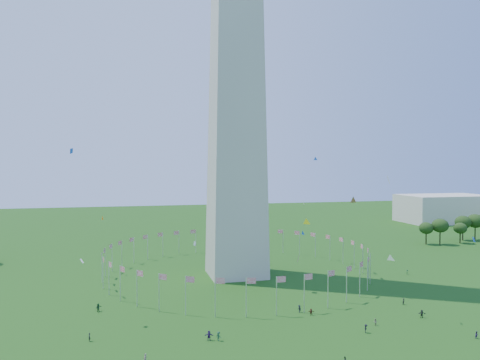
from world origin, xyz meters
name	(u,v)px	position (x,y,z in m)	size (l,w,h in m)	color
ground	(292,331)	(0.00, 0.00, 0.00)	(600.00, 600.00, 0.00)	#16410F
flag_ring	(236,261)	(0.00, 50.00, 4.50)	(80.24, 80.24, 9.00)	silver
gov_building_east_a	(444,208)	(150.00, 150.00, 8.00)	(50.00, 30.00, 16.00)	beige
crowd	(314,329)	(4.11, -1.95, 0.87)	(93.27, 77.97, 1.89)	#73655C
kites_aloft	(314,219)	(15.10, 24.42, 20.03)	(117.61, 75.31, 41.24)	yellow
tree_line_east	(468,230)	(113.41, 85.74, 5.16)	(52.91, 16.02, 11.56)	#274A18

